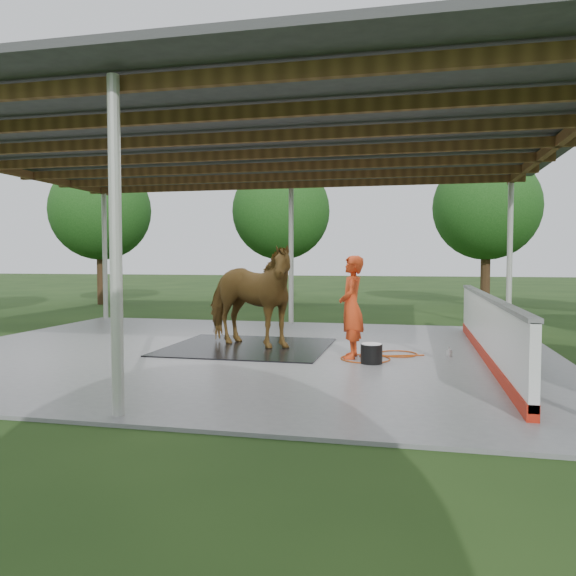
% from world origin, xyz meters
% --- Properties ---
extents(ground, '(100.00, 100.00, 0.00)m').
position_xyz_m(ground, '(0.00, 0.00, 0.00)').
color(ground, '#1E3814').
extents(concrete_slab, '(12.00, 10.00, 0.05)m').
position_xyz_m(concrete_slab, '(0.00, 0.00, 0.03)').
color(concrete_slab, slate).
rests_on(concrete_slab, ground).
extents(pavilion_structure, '(12.60, 10.60, 4.05)m').
position_xyz_m(pavilion_structure, '(0.00, -0.00, 3.97)').
color(pavilion_structure, beige).
rests_on(pavilion_structure, ground).
extents(dasher_board, '(0.16, 8.00, 1.15)m').
position_xyz_m(dasher_board, '(4.60, 0.00, 0.59)').
color(dasher_board, '#B01F0E').
rests_on(dasher_board, concrete_slab).
extents(tree_belt, '(28.00, 28.00, 5.80)m').
position_xyz_m(tree_belt, '(0.30, 0.90, 3.79)').
color(tree_belt, '#382314').
rests_on(tree_belt, ground).
extents(rubber_mat, '(3.19, 2.99, 0.02)m').
position_xyz_m(rubber_mat, '(0.04, 0.36, 0.06)').
color(rubber_mat, black).
rests_on(rubber_mat, concrete_slab).
extents(horse, '(2.64, 1.94, 2.03)m').
position_xyz_m(horse, '(0.04, 0.36, 1.09)').
color(horse, brown).
rests_on(horse, rubber_mat).
extents(handler, '(0.47, 0.70, 1.85)m').
position_xyz_m(handler, '(2.22, -0.39, 0.98)').
color(handler, red).
rests_on(handler, concrete_slab).
extents(wash_bucket, '(0.37, 0.37, 0.35)m').
position_xyz_m(wash_bucket, '(2.61, -0.85, 0.23)').
color(wash_bucket, black).
rests_on(wash_bucket, concrete_slab).
extents(soap_bottle_a, '(0.15, 0.15, 0.27)m').
position_xyz_m(soap_bottle_a, '(2.19, 0.08, 0.19)').
color(soap_bottle_a, silver).
rests_on(soap_bottle_a, concrete_slab).
extents(soap_bottle_b, '(0.11, 0.11, 0.17)m').
position_xyz_m(soap_bottle_b, '(3.96, 0.14, 0.14)').
color(soap_bottle_b, '#338CD8').
rests_on(soap_bottle_b, concrete_slab).
extents(hose_coil, '(1.49, 1.45, 0.02)m').
position_xyz_m(hose_coil, '(2.71, -0.21, 0.06)').
color(hose_coil, '#9E3B0B').
rests_on(hose_coil, concrete_slab).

